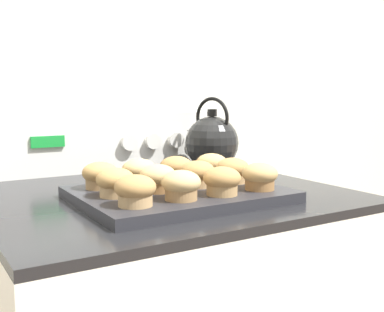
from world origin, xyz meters
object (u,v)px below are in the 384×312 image
(muffin_r0_c1, at_px, (181,185))
(muffin_r0_c2, at_px, (222,181))
(muffin_r1_c1, at_px, (158,178))
(muffin_r0_c0, at_px, (135,190))
(muffin_r2_c1, at_px, (139,171))
(muffin_r2_c3, at_px, (212,165))
(muffin_r1_c0, at_px, (115,182))
(muffin_r1_c3, at_px, (232,170))
(muffin_r0_c3, at_px, (260,176))
(tea_kettle, at_px, (212,142))
(muffin_r1_c2, at_px, (198,174))
(muffin_r2_c0, at_px, (100,175))
(muffin_pan, at_px, (179,194))
(muffin_r2_c2, at_px, (176,168))

(muffin_r0_c1, height_order, muffin_r0_c2, same)
(muffin_r1_c1, bearing_deg, muffin_r0_c2, -44.99)
(muffin_r0_c0, height_order, muffin_r2_c1, same)
(muffin_r2_c1, distance_m, muffin_r2_c3, 0.18)
(muffin_r0_c2, bearing_deg, muffin_r1_c0, 152.78)
(muffin_r0_c0, distance_m, muffin_r1_c3, 0.29)
(muffin_r0_c0, distance_m, muffin_r0_c3, 0.28)
(muffin_r1_c1, xyz_separation_m, tea_kettle, (0.32, 0.30, 0.03))
(muffin_r1_c0, xyz_separation_m, tea_kettle, (0.41, 0.29, 0.03))
(muffin_r1_c1, height_order, muffin_r1_c2, same)
(muffin_r2_c1, bearing_deg, muffin_r1_c1, -91.88)
(muffin_r0_c1, xyz_separation_m, muffin_r2_c0, (-0.09, 0.18, 0.00))
(muffin_r1_c0, height_order, muffin_r1_c1, same)
(muffin_r0_c1, height_order, muffin_r1_c1, same)
(muffin_r0_c1, xyz_separation_m, muffin_r1_c2, (0.09, 0.09, 0.00))
(muffin_r2_c1, bearing_deg, muffin_r0_c1, -90.10)
(muffin_r0_c2, distance_m, muffin_r2_c3, 0.20)
(muffin_r0_c0, height_order, tea_kettle, tea_kettle)
(muffin_r1_c0, xyz_separation_m, muffin_r2_c3, (0.28, 0.09, 0.00))
(muffin_r1_c1, height_order, tea_kettle, tea_kettle)
(muffin_r0_c2, relative_size, tea_kettle, 0.35)
(muffin_r1_c3, bearing_deg, muffin_pan, -179.66)
(muffin_r1_c2, distance_m, muffin_r2_c0, 0.20)
(muffin_r0_c2, xyz_separation_m, muffin_r2_c1, (-0.09, 0.19, 0.00))
(muffin_r0_c1, bearing_deg, muffin_pan, 63.06)
(muffin_r0_c3, xyz_separation_m, muffin_r1_c2, (-0.09, 0.09, 0.00))
(muffin_r1_c3, relative_size, tea_kettle, 0.35)
(muffin_r2_c2, bearing_deg, muffin_r1_c0, -153.99)
(muffin_r0_c0, relative_size, tea_kettle, 0.35)
(muffin_r0_c1, xyz_separation_m, muffin_r1_c3, (0.18, 0.09, 0.00))
(muffin_r0_c1, height_order, tea_kettle, tea_kettle)
(muffin_r1_c0, distance_m, muffin_r2_c3, 0.29)
(muffin_r1_c2, bearing_deg, muffin_r0_c1, -135.52)
(muffin_r2_c0, xyz_separation_m, tea_kettle, (0.41, 0.21, 0.03))
(muffin_r2_c2, bearing_deg, muffin_r0_c1, -116.68)
(muffin_r2_c1, bearing_deg, muffin_r1_c0, -134.65)
(tea_kettle, bearing_deg, muffin_r2_c0, -153.36)
(muffin_r2_c3, height_order, tea_kettle, tea_kettle)
(muffin_r0_c2, bearing_deg, muffin_r2_c3, 62.10)
(muffin_r1_c2, height_order, tea_kettle, tea_kettle)
(muffin_pan, relative_size, muffin_r1_c3, 5.54)
(muffin_r1_c0, distance_m, tea_kettle, 0.51)
(muffin_r1_c3, bearing_deg, muffin_r2_c1, 152.85)
(muffin_r1_c0, relative_size, muffin_r2_c3, 1.00)
(muffin_r2_c0, bearing_deg, muffin_pan, -33.63)
(muffin_pan, bearing_deg, tea_kettle, 46.94)
(muffin_r0_c2, relative_size, muffin_r2_c0, 1.00)
(muffin_pan, distance_m, muffin_r2_c3, 0.17)
(muffin_r1_c2, distance_m, muffin_r1_c3, 0.09)
(muffin_r0_c1, bearing_deg, muffin_r2_c2, 63.32)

